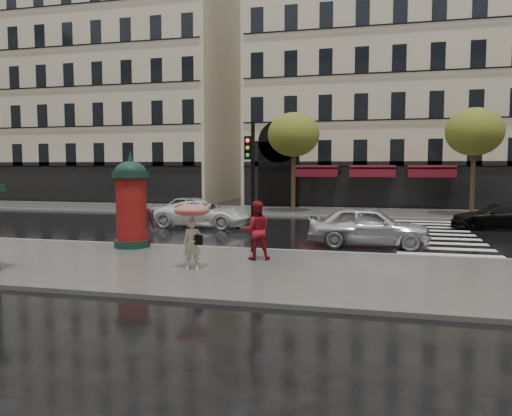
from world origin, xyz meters
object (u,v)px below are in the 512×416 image
(man_burgundy, at_px, (141,220))
(car_white, at_px, (203,214))
(morris_column, at_px, (131,201))
(car_black, at_px, (498,216))
(car_silver, at_px, (368,226))
(woman_red, at_px, (256,230))
(traffic_light, at_px, (252,174))
(woman_umbrella, at_px, (192,225))
(car_far_silver, at_px, (182,207))

(man_burgundy, xyz_separation_m, car_white, (-0.22, 7.28, -0.44))
(morris_column, height_order, car_black, morris_column)
(man_burgundy, relative_size, car_white, 0.41)
(morris_column, height_order, car_silver, morris_column)
(woman_red, height_order, traffic_light, traffic_light)
(woman_umbrella, distance_m, car_far_silver, 15.65)
(traffic_light, xyz_separation_m, car_white, (-4.52, 7.44, -2.19))
(traffic_light, distance_m, car_silver, 5.38)
(car_silver, height_order, car_black, car_silver)
(morris_column, distance_m, traffic_light, 4.73)
(morris_column, bearing_deg, car_black, 34.55)
(woman_umbrella, bearing_deg, traffic_light, 74.28)
(morris_column, bearing_deg, man_burgundy, 22.69)
(car_silver, distance_m, car_black, 9.38)
(man_burgundy, relative_size, car_black, 0.45)
(morris_column, relative_size, car_black, 0.81)
(car_white, height_order, car_far_silver, car_far_silver)
(traffic_light, relative_size, car_black, 1.02)
(woman_red, distance_m, car_white, 10.06)
(morris_column, height_order, car_white, morris_column)
(woman_umbrella, bearing_deg, car_far_silver, 113.46)
(car_black, bearing_deg, car_white, -85.69)
(woman_red, bearing_deg, traffic_light, -87.87)
(car_silver, relative_size, car_white, 0.95)
(woman_umbrella, distance_m, morris_column, 4.98)
(man_burgundy, relative_size, morris_column, 0.55)
(morris_column, distance_m, car_far_silver, 11.38)
(car_silver, bearing_deg, car_black, -42.84)
(car_silver, bearing_deg, car_far_silver, 52.13)
(car_white, bearing_deg, traffic_light, -146.41)
(car_black, bearing_deg, morris_column, -61.61)
(man_burgundy, height_order, car_far_silver, man_burgundy)
(car_white, bearing_deg, man_burgundy, -176.00)
(morris_column, relative_size, car_silver, 0.77)
(car_black, relative_size, car_far_silver, 1.10)
(traffic_light, bearing_deg, car_silver, 37.86)
(woman_red, relative_size, car_black, 0.43)
(traffic_light, relative_size, car_silver, 0.97)
(man_burgundy, relative_size, car_silver, 0.43)
(woman_red, xyz_separation_m, car_white, (-5.01, 8.72, -0.39))
(woman_red, distance_m, man_burgundy, 5.00)
(woman_umbrella, height_order, man_burgundy, man_burgundy)
(woman_red, height_order, car_white, woman_red)
(woman_umbrella, xyz_separation_m, car_black, (10.98, 13.42, -0.78))
(car_silver, distance_m, car_far_silver, 13.66)
(woman_umbrella, height_order, woman_red, woman_umbrella)
(man_burgundy, distance_m, car_far_silver, 11.27)
(woman_red, bearing_deg, car_far_silver, -76.91)
(woman_umbrella, height_order, car_far_silver, woman_umbrella)
(woman_red, bearing_deg, car_silver, -147.15)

